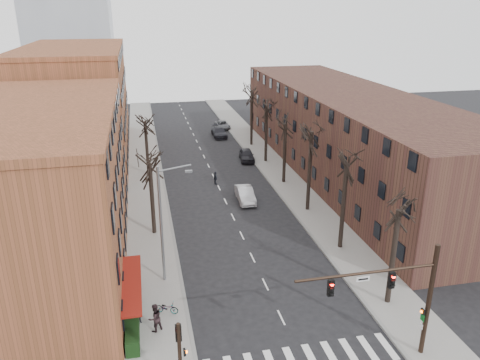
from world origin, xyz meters
TOP-DOWN VIEW (x-y plane):
  - ground at (0.00, 0.00)m, footprint 160.00×160.00m
  - sidewalk_left at (-8.00, 35.00)m, footprint 4.00×90.00m
  - sidewalk_right at (8.00, 35.00)m, footprint 4.00×90.00m
  - building_left_near at (-16.00, 15.00)m, footprint 12.00×26.00m
  - building_left_far at (-16.00, 44.00)m, footprint 12.00×28.00m
  - building_right at (16.00, 30.00)m, footprint 12.00×50.00m
  - awning_left at (-9.40, 6.00)m, footprint 1.20×7.00m
  - hedge at (-9.50, 5.00)m, footprint 0.80×6.00m
  - tree_right_a at (7.60, 4.00)m, footprint 5.20×5.20m
  - tree_right_b at (7.60, 12.00)m, footprint 5.20×5.20m
  - tree_right_c at (7.60, 20.00)m, footprint 5.20×5.20m
  - tree_right_d at (7.60, 28.00)m, footprint 5.20×5.20m
  - tree_right_e at (7.60, 36.00)m, footprint 5.20×5.20m
  - tree_right_f at (7.60, 44.00)m, footprint 5.20×5.20m
  - tree_left_a at (-7.60, 18.00)m, footprint 5.20×5.20m
  - tree_left_b at (-7.60, 34.00)m, footprint 5.20×5.20m
  - signal_mast_arm at (5.45, -1.00)m, footprint 8.14×0.30m
  - signal_pole_left at (-6.99, -0.95)m, footprint 0.47×0.44m
  - streetlight at (-7.03, 10.00)m, footprint 2.45×0.22m
  - silver_sedan at (2.04, 23.65)m, footprint 1.72×4.56m
  - parked_car_near at (5.30, 37.09)m, footprint 2.21×4.56m
  - parked_car_mid at (3.80, 49.82)m, footprint 2.08×5.03m
  - parked_car_far at (5.30, 55.07)m, footprint 2.18×4.42m
  - pedestrian_a at (-9.17, 5.23)m, footprint 0.79×0.65m
  - pedestrian_b at (-8.11, 4.23)m, footprint 1.15×1.07m
  - pedestrian_crossing at (-0.20, 29.19)m, footprint 0.56×0.96m
  - bicycle at (-7.30, 5.89)m, footprint 1.65×1.09m

SIDE VIEW (x-z plane):
  - ground at x=0.00m, z-range 0.00..0.00m
  - awning_left at x=-9.40m, z-range -0.07..0.07m
  - tree_right_a at x=7.60m, z-range -5.00..5.00m
  - tree_right_b at x=7.60m, z-range -5.40..5.40m
  - tree_right_c at x=7.60m, z-range -5.80..5.80m
  - tree_right_d at x=7.60m, z-range -5.00..5.00m
  - tree_right_e at x=7.60m, z-range -5.40..5.40m
  - tree_right_f at x=7.60m, z-range -5.80..5.80m
  - tree_left_a at x=-7.60m, z-range -4.75..4.75m
  - tree_left_b at x=-7.60m, z-range -4.75..4.75m
  - sidewalk_left at x=-8.00m, z-range 0.00..0.15m
  - sidewalk_right at x=8.00m, z-range 0.00..0.15m
  - bicycle at x=-7.30m, z-range 0.15..0.97m
  - parked_car_far at x=5.30m, z-range 0.00..1.21m
  - hedge at x=-9.50m, z-range 0.15..1.15m
  - parked_car_mid at x=3.80m, z-range 0.00..1.45m
  - silver_sedan at x=2.04m, z-range 0.00..1.49m
  - parked_car_near at x=5.30m, z-range 0.00..1.50m
  - pedestrian_crossing at x=-0.20m, z-range 0.00..1.53m
  - pedestrian_a at x=-9.17m, z-range 0.15..2.00m
  - pedestrian_b at x=-8.11m, z-range 0.15..2.03m
  - signal_pole_left at x=-6.99m, z-range 0.41..4.81m
  - signal_mast_arm at x=5.45m, z-range 0.80..8.00m
  - building_right at x=16.00m, z-range 0.00..10.00m
  - streetlight at x=-7.03m, z-range 0.50..9.53m
  - building_left_near at x=-16.00m, z-range 0.00..12.00m
  - building_left_far at x=-16.00m, z-range 0.00..14.00m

